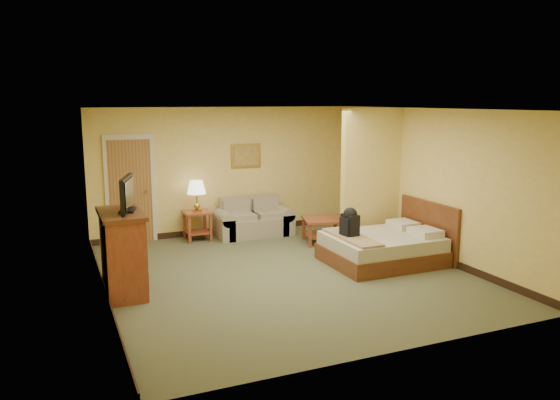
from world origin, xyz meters
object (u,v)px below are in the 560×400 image
bed (385,247)px  loveseat (253,223)px  coffee_table (323,225)px  dresser (123,253)px

bed → loveseat: bearing=117.9°
loveseat → coffee_table: size_ratio=1.69×
loveseat → coffee_table: (1.05, -1.07, 0.09)m
loveseat → bed: bearing=-62.1°
dresser → bed: bearing=-2.3°
loveseat → coffee_table: 1.50m
dresser → bed: dresser is taller
loveseat → dresser: dresser is taller
dresser → bed: size_ratio=0.63×
coffee_table → dresser: dresser is taller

